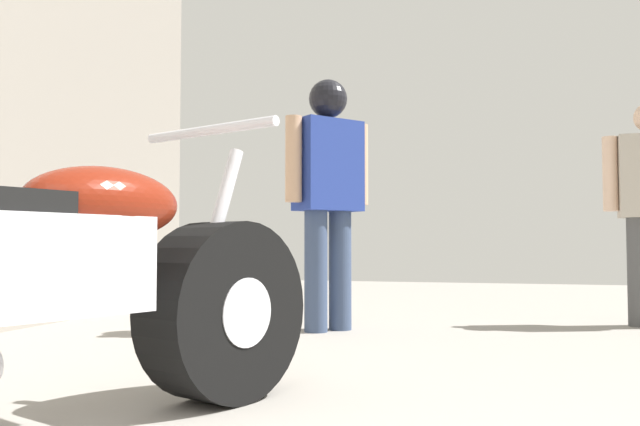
{
  "coord_description": "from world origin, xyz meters",
  "views": [
    {
      "loc": [
        0.25,
        0.36,
        0.59
      ],
      "look_at": [
        -0.52,
        3.16,
        0.73
      ],
      "focal_mm": 36.57,
      "sensor_mm": 36.0,
      "label": 1
    }
  ],
  "objects": [
    {
      "name": "motorcycle_maroon_cruiser",
      "position": [
        -1.06,
        1.91,
        0.43
      ],
      "size": [
        1.07,
        2.16,
        1.04
      ],
      "color": "black",
      "rests_on": "ground_plane"
    },
    {
      "name": "ground_plane",
      "position": [
        0.0,
        3.12,
        0.0
      ],
      "size": [
        14.99,
        14.99,
        0.0
      ],
      "primitive_type": "plane",
      "color": "gray"
    },
    {
      "name": "mechanic_with_helmet",
      "position": [
        -0.88,
        4.71,
        1.04
      ],
      "size": [
        0.52,
        0.59,
        1.74
      ],
      "color": "#384766",
      "rests_on": "ground_plane"
    }
  ]
}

